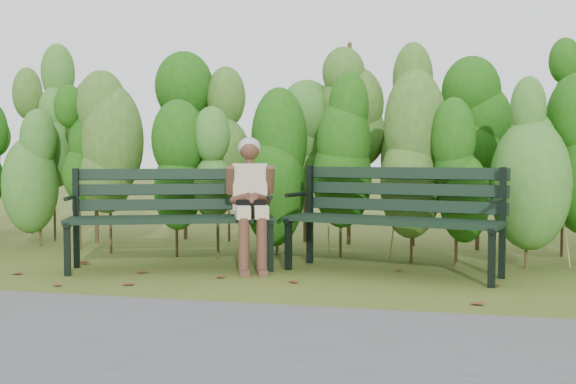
# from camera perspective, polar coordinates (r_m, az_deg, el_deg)

# --- Properties ---
(ground) EXTENTS (80.00, 80.00, 0.00)m
(ground) POSITION_cam_1_polar(r_m,az_deg,el_deg) (5.80, -0.78, -7.60)
(ground) COLOR #3F5118
(footpath) EXTENTS (60.00, 2.50, 0.01)m
(footpath) POSITION_cam_1_polar(r_m,az_deg,el_deg) (3.75, -8.93, -13.47)
(footpath) COLOR #474749
(footpath) RESTS_ON ground
(hedge_band) EXTENTS (11.04, 1.67, 2.42)m
(hedge_band) POSITION_cam_1_polar(r_m,az_deg,el_deg) (7.52, 2.57, 4.45)
(hedge_band) COLOR #47381E
(hedge_band) RESTS_ON ground
(leaf_litter) EXTENTS (5.59, 2.16, 0.01)m
(leaf_litter) POSITION_cam_1_polar(r_m,az_deg,el_deg) (5.58, 0.17, -7.99)
(leaf_litter) COLOR brown
(leaf_litter) RESTS_ON ground
(bench_left) EXTENTS (2.01, 1.24, 0.96)m
(bench_left) POSITION_cam_1_polar(r_m,az_deg,el_deg) (6.54, -9.79, -1.45)
(bench_left) COLOR black
(bench_left) RESTS_ON ground
(bench_right) EXTENTS (2.05, 1.11, 0.98)m
(bench_right) POSITION_cam_1_polar(r_m,az_deg,el_deg) (6.27, 9.06, -1.53)
(bench_right) COLOR black
(bench_right) RESTS_ON ground
(seated_woman) EXTENTS (0.53, 0.73, 1.25)m
(seated_woman) POSITION_cam_1_polar(r_m,az_deg,el_deg) (6.36, -3.20, -0.09)
(seated_woman) COLOR beige
(seated_woman) RESTS_ON ground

